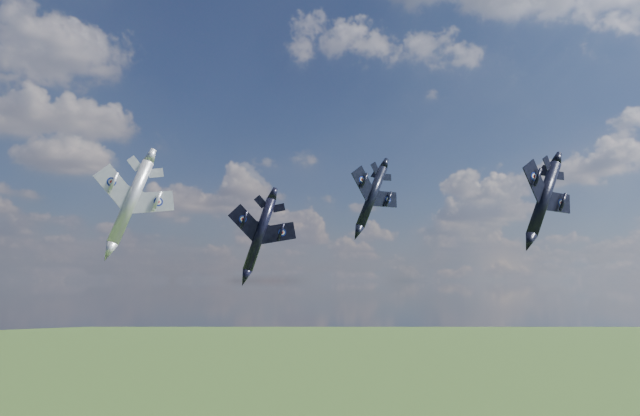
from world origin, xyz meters
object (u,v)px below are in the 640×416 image
jet_lead_navy (260,234)px  jet_left_silver (131,202)px  jet_right_navy (544,199)px  jet_high_navy (372,197)px

jet_lead_navy → jet_left_silver: bearing=-166.7°
jet_lead_navy → jet_right_navy: 39.64m
jet_right_navy → jet_high_navy: jet_high_navy is taller
jet_lead_navy → jet_right_navy: jet_right_navy is taller
jet_lead_navy → jet_high_navy: (21.80, 1.89, 7.29)m
jet_right_navy → jet_left_silver: bearing=132.6°
jet_lead_navy → jet_right_navy: bearing=-37.8°
jet_high_navy → jet_right_navy: bearing=-98.2°
jet_right_navy → jet_left_silver: (-36.61, 38.09, 1.26)m
jet_right_navy → jet_left_silver: size_ratio=0.82×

